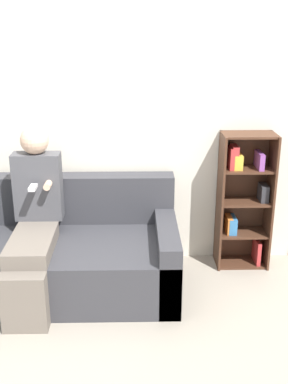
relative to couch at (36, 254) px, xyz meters
name	(u,v)px	position (x,y,z in m)	size (l,w,h in m)	color
ground_plane	(72,328)	(0.33, -0.58, -0.27)	(14.00, 14.00, 0.00)	#9E9384
back_wall	(80,113)	(0.33, 0.50, 1.01)	(10.00, 0.06, 2.55)	silver
couch	(36,254)	(0.00, 0.00, 0.00)	(2.17, 0.95, 0.80)	#38383D
adult_seated	(33,216)	(0.02, -0.10, 0.36)	(0.36, 0.89, 1.25)	#70665B
bookshelf	(243,198)	(1.66, 0.35, 0.32)	(0.43, 0.27, 1.14)	#4C2D1E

